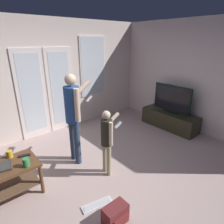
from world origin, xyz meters
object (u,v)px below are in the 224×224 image
object	(u,v)px
cup_by_laptop	(26,162)
tv_stand	(170,120)
cup_near_edge	(10,154)
loose_keyboard	(97,205)
person_adult	(73,112)
person_child	(107,137)
coffee_table	(4,176)
flat_screen_tv	(172,99)
backpack	(116,214)
dvd_remote_slim	(24,155)

from	to	relation	value
cup_by_laptop	tv_stand	bearing A→B (deg)	0.95
tv_stand	cup_near_edge	bearing A→B (deg)	174.94
tv_stand	loose_keyboard	size ratio (longest dim) A/B	3.16
person_adult	cup_near_edge	size ratio (longest dim) A/B	15.06
person_child	coffee_table	bearing A→B (deg)	160.73
flat_screen_tv	cup_by_laptop	world-z (taller)	flat_screen_tv
coffee_table	tv_stand	xyz separation A→B (m)	(3.84, -0.13, -0.16)
person_adult	backpack	xyz separation A→B (m)	(-0.31, -1.47, -0.87)
person_adult	person_child	bearing A→B (deg)	-72.22
flat_screen_tv	tv_stand	bearing A→B (deg)	-65.24
person_child	cup_by_laptop	xyz separation A→B (m)	(-1.18, 0.32, -0.11)
person_child	dvd_remote_slim	size ratio (longest dim) A/B	6.73
flat_screen_tv	dvd_remote_slim	distance (m)	3.52
person_adult	cup_by_laptop	size ratio (longest dim) A/B	13.15
person_adult	cup_near_edge	world-z (taller)	person_adult
coffee_table	backpack	bearing A→B (deg)	-54.62
coffee_table	backpack	distance (m)	1.63
loose_keyboard	tv_stand	bearing A→B (deg)	15.82
person_child	dvd_remote_slim	distance (m)	1.28
tv_stand	dvd_remote_slim	distance (m)	3.53
backpack	cup_by_laptop	bearing A→B (deg)	120.35
person_child	backpack	world-z (taller)	person_child
tv_stand	cup_by_laptop	distance (m)	3.58
coffee_table	loose_keyboard	size ratio (longest dim) A/B	2.02
flat_screen_tv	loose_keyboard	world-z (taller)	flat_screen_tv
cup_near_edge	person_child	bearing A→B (deg)	-28.47
loose_keyboard	cup_near_edge	distance (m)	1.49
coffee_table	dvd_remote_slim	xyz separation A→B (m)	(0.33, 0.09, 0.15)
flat_screen_tv	person_child	size ratio (longest dim) A/B	0.88
loose_keyboard	cup_near_edge	bearing A→B (deg)	122.71
backpack	dvd_remote_slim	distance (m)	1.58
dvd_remote_slim	flat_screen_tv	bearing A→B (deg)	14.26
person_child	flat_screen_tv	bearing A→B (deg)	9.08
coffee_table	cup_near_edge	xyz separation A→B (m)	(0.16, 0.19, 0.20)
cup_by_laptop	dvd_remote_slim	size ratio (longest dim) A/B	0.74
flat_screen_tv	coffee_table	bearing A→B (deg)	178.10
flat_screen_tv	backpack	size ratio (longest dim) A/B	3.18
person_adult	loose_keyboard	distance (m)	1.52
tv_stand	flat_screen_tv	world-z (taller)	flat_screen_tv
flat_screen_tv	loose_keyboard	bearing A→B (deg)	-164.11
loose_keyboard	cup_by_laptop	xyz separation A→B (m)	(-0.63, 0.77, 0.57)
person_adult	cup_near_edge	xyz separation A→B (m)	(-1.09, 0.04, -0.42)
person_adult	cup_near_edge	distance (m)	1.16
cup_near_edge	flat_screen_tv	bearing A→B (deg)	-5.01
flat_screen_tv	backpack	bearing A→B (deg)	-157.75
person_adult	dvd_remote_slim	size ratio (longest dim) A/B	9.70
tv_stand	cup_by_laptop	xyz separation A→B (m)	(-3.57, -0.06, 0.37)
coffee_table	dvd_remote_slim	distance (m)	0.37
backpack	cup_near_edge	world-z (taller)	cup_near_edge
backpack	cup_by_laptop	distance (m)	1.38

